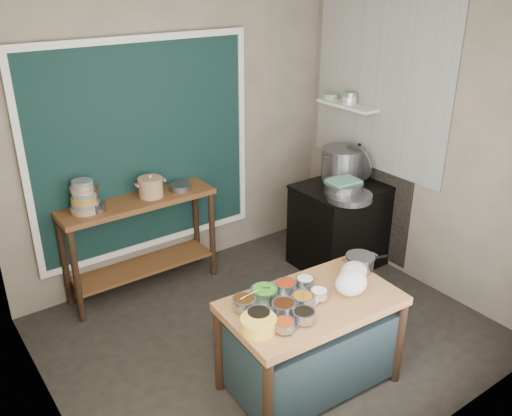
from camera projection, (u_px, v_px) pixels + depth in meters
floor at (269, 334)px, 4.68m from camera, size 3.50×3.00×0.02m
back_wall at (176, 136)px, 5.21m from camera, size 3.50×0.02×2.80m
left_wall at (30, 247)px, 3.16m from camera, size 0.02×3.00×2.80m
right_wall at (421, 142)px, 5.03m from camera, size 0.02×3.00×2.80m
curtain_panel at (145, 148)px, 5.02m from camera, size 2.10×0.02×1.90m
curtain_frame at (145, 149)px, 5.01m from camera, size 2.22×0.03×2.02m
tile_panel at (379, 84)px, 5.24m from camera, size 0.02×1.70×1.70m
soot_patch at (363, 190)px, 5.79m from camera, size 0.01×1.30×1.30m
wall_shelf at (348, 105)px, 5.51m from camera, size 0.22×0.70×0.03m
prep_table at (310, 343)px, 3.96m from camera, size 1.29×0.79×0.75m
back_counter at (142, 245)px, 5.13m from camera, size 1.45×0.40×0.95m
stove_block at (341, 226)px, 5.62m from camera, size 0.90×0.68×0.85m
stove_top at (344, 187)px, 5.44m from camera, size 0.92×0.69×0.03m
condiment_tray at (285, 307)px, 3.71m from camera, size 0.61×0.53×0.02m
condiment_bowls at (280, 302)px, 3.69m from camera, size 0.68×0.53×0.08m
yellow_basin at (258, 324)px, 3.48m from camera, size 0.30×0.30×0.09m
saucepan at (360, 263)px, 4.16m from camera, size 0.28×0.28×0.13m
plastic_bag_a at (351, 283)px, 3.84m from camera, size 0.24×0.21×0.18m
plastic_bag_b at (354, 272)px, 4.01m from camera, size 0.22×0.20×0.16m
bowl_stack at (84, 198)px, 4.65m from camera, size 0.25×0.25×0.28m
utensil_cup at (98, 207)px, 4.68m from camera, size 0.17×0.17×0.08m
ceramic_crock at (151, 188)px, 4.97m from camera, size 0.25×0.25×0.16m
wide_bowl at (180, 187)px, 5.15m from camera, size 0.22×0.22×0.05m
stock_pot at (342, 164)px, 5.50m from camera, size 0.53×0.53×0.34m
pot_lid at (357, 163)px, 5.48m from camera, size 0.10×0.40×0.39m
steamer at (343, 188)px, 5.20m from camera, size 0.52×0.52×0.13m
green_cloth at (344, 181)px, 5.17m from camera, size 0.30×0.25×0.02m
shallow_pan at (349, 197)px, 5.10m from camera, size 0.51×0.51×0.06m
shelf_bowl_stack at (350, 99)px, 5.46m from camera, size 0.15×0.15×0.12m
shelf_bowl_green at (331, 96)px, 5.68m from camera, size 0.21×0.21×0.06m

